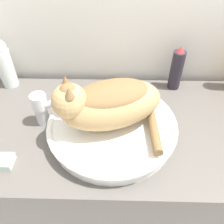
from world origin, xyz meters
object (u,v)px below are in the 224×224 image
at_px(cat, 108,102).
at_px(faucet, 44,107).
at_px(hairspray_can_black, 177,69).
at_px(lotion_bottle_white, 5,64).

distance_m(cat, faucet, 0.23).
bearing_deg(faucet, hairspray_can_black, 35.72).
relative_size(lotion_bottle_white, hairspray_can_black, 1.08).
distance_m(cat, lotion_bottle_white, 0.50).
relative_size(faucet, lotion_bottle_white, 0.78).
xyz_separation_m(cat, faucet, (-0.21, 0.05, -0.06)).
bearing_deg(cat, faucet, -31.80).
height_order(faucet, hairspray_can_black, hairspray_can_black).
xyz_separation_m(faucet, lotion_bottle_white, (-0.20, 0.22, 0.03)).
bearing_deg(lotion_bottle_white, hairspray_can_black, 0.00).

